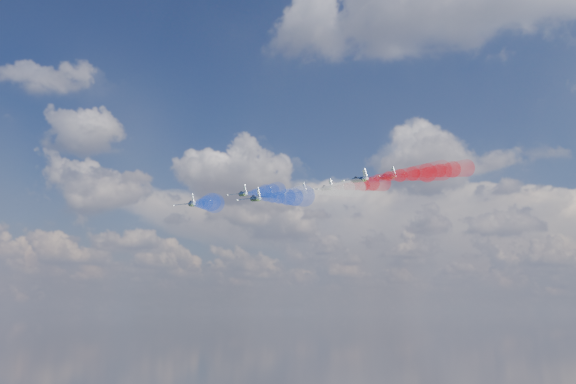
% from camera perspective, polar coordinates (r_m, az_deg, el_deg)
% --- Properties ---
extents(jet_lead, '(13.48, 13.98, 5.95)m').
position_cam_1_polar(jet_lead, '(171.60, -1.80, -0.29)').
color(jet_lead, black).
extents(trail_lead, '(23.31, 27.24, 9.28)m').
position_cam_1_polar(trail_lead, '(151.40, -0.06, -0.15)').
color(trail_lead, white).
extents(jet_inner_left, '(13.48, 13.98, 5.95)m').
position_cam_1_polar(jet_inner_left, '(156.26, -4.14, -0.18)').
color(jet_inner_left, black).
extents(trail_inner_left, '(23.31, 27.24, 9.28)m').
position_cam_1_polar(trail_inner_left, '(135.87, -2.55, -0.01)').
color(trail_inner_left, blue).
extents(jet_inner_right, '(13.48, 13.98, 5.95)m').
position_cam_1_polar(jet_inner_right, '(162.20, 3.58, 0.35)').
color(jet_inner_right, black).
extents(trail_inner_right, '(23.31, 27.24, 9.28)m').
position_cam_1_polar(trail_inner_right, '(142.60, 6.19, 0.59)').
color(trail_inner_right, red).
extents(jet_outer_left, '(13.48, 13.98, 5.95)m').
position_cam_1_polar(jet_outer_left, '(141.22, -8.79, -1.09)').
color(jet_outer_left, black).
extents(trail_outer_left, '(23.31, 27.24, 9.28)m').
position_cam_1_polar(trail_outer_left, '(120.56, -7.79, -1.06)').
color(trail_outer_left, blue).
extents(jet_center_third, '(13.48, 13.98, 5.95)m').
position_cam_1_polar(jet_center_third, '(146.43, 1.17, -0.04)').
color(jet_center_third, black).
extents(trail_center_third, '(23.31, 27.24, 9.28)m').
position_cam_1_polar(trail_center_third, '(126.56, 3.73, 0.17)').
color(trail_center_third, white).
extents(jet_outer_right, '(13.48, 13.98, 5.95)m').
position_cam_1_polar(jet_outer_right, '(155.11, 9.12, 1.38)').
color(jet_outer_right, black).
extents(trail_outer_right, '(23.31, 27.24, 9.28)m').
position_cam_1_polar(trail_outer_right, '(136.35, 12.64, 1.77)').
color(trail_outer_right, red).
extents(jet_rear_left, '(13.48, 13.98, 5.95)m').
position_cam_1_polar(jet_rear_left, '(130.43, -2.99, -0.61)').
color(jet_rear_left, black).
extents(trail_rear_left, '(23.31, 27.24, 9.28)m').
position_cam_1_polar(trail_rear_left, '(110.15, -0.81, -0.48)').
color(trail_rear_left, blue).
extents(jet_rear_right, '(13.48, 13.98, 5.95)m').
position_cam_1_polar(jet_rear_right, '(136.40, 6.56, 1.13)').
color(jet_rear_right, black).
extents(trail_rear_right, '(23.31, 27.24, 9.28)m').
position_cam_1_polar(trail_rear_right, '(117.28, 10.23, 1.54)').
color(trail_rear_right, red).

